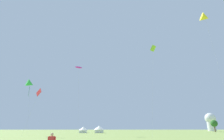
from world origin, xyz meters
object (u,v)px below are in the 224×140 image
at_px(kite_lime_box, 153,49).
at_px(festival_tent_right, 99,129).
at_px(kite_magenta_parafoil, 79,67).
at_px(kite_red_diamond, 39,93).
at_px(observatory_dome, 211,121).
at_px(kite_green_delta, 30,84).
at_px(kite_yellow_delta, 205,18).
at_px(tree_distant_left, 214,123).
at_px(festival_tent_left, 83,130).

xyz_separation_m(kite_lime_box, festival_tent_right, (-14.90, 36.25, -19.80)).
xyz_separation_m(kite_magenta_parafoil, festival_tent_right, (6.96, 17.58, -20.73)).
xyz_separation_m(kite_red_diamond, festival_tent_right, (15.49, 28.92, -9.65)).
distance_m(kite_red_diamond, observatory_dome, 105.30).
distance_m(kite_green_delta, festival_tent_right, 33.35).
bearing_deg(observatory_dome, festival_tent_right, -151.64).
relative_size(kite_yellow_delta, festival_tent_right, 6.42).
xyz_separation_m(kite_yellow_delta, festival_tent_right, (-26.12, 42.19, -25.16)).
bearing_deg(observatory_dome, kite_green_delta, -146.83).
relative_size(kite_lime_box, festival_tent_right, 5.11).
distance_m(kite_magenta_parafoil, tree_distant_left, 73.53).
bearing_deg(festival_tent_left, kite_magenta_parafoil, -91.38).
bearing_deg(kite_red_diamond, kite_green_delta, 128.56).
xyz_separation_m(kite_yellow_delta, tree_distant_left, (30.47, 56.79, -22.67)).
relative_size(kite_magenta_parafoil, kite_lime_box, 1.02).
distance_m(kite_red_diamond, kite_yellow_delta, 46.35).
distance_m(kite_yellow_delta, festival_tent_right, 55.64).
distance_m(kite_magenta_parafoil, observatory_dome, 92.96).
relative_size(festival_tent_right, tree_distant_left, 0.76).
height_order(festival_tent_right, tree_distant_left, tree_distant_left).
distance_m(kite_lime_box, tree_distant_left, 67.99).
bearing_deg(kite_green_delta, kite_magenta_parafoil, 15.54).
bearing_deg(kite_magenta_parafoil, kite_red_diamond, -126.96).
distance_m(kite_red_diamond, kite_green_delta, 10.27).
distance_m(kite_red_diamond, festival_tent_left, 31.86).
bearing_deg(kite_red_diamond, festival_tent_right, 61.82).
relative_size(observatory_dome, tree_distant_left, 1.88).
xyz_separation_m(kite_green_delta, observatory_dome, (88.43, 57.79, -9.37)).
height_order(kite_magenta_parafoil, festival_tent_left, kite_magenta_parafoil).
distance_m(kite_yellow_delta, tree_distant_left, 68.32).
distance_m(kite_yellow_delta, festival_tent_left, 59.09).
relative_size(kite_magenta_parafoil, tree_distant_left, 3.96).
xyz_separation_m(festival_tent_left, observatory_dome, (73.62, 36.21, 4.69)).
xyz_separation_m(kite_red_diamond, kite_yellow_delta, (41.62, -13.26, 15.52)).
bearing_deg(kite_red_diamond, festival_tent_left, 72.79).
relative_size(kite_red_diamond, tree_distant_left, 2.17).
relative_size(kite_green_delta, festival_tent_right, 3.86).
bearing_deg(festival_tent_left, kite_green_delta, -124.46).
relative_size(kite_yellow_delta, observatory_dome, 2.59).
relative_size(kite_green_delta, observatory_dome, 1.56).
bearing_deg(festival_tent_left, festival_tent_right, 0.00).
height_order(kite_red_diamond, festival_tent_left, kite_red_diamond).
bearing_deg(kite_red_diamond, tree_distant_left, 31.12).
bearing_deg(festival_tent_left, kite_yellow_delta, -52.26).
relative_size(kite_red_diamond, festival_tent_right, 2.87).
bearing_deg(kite_lime_box, kite_red_diamond, 166.46).
height_order(kite_magenta_parafoil, kite_yellow_delta, kite_yellow_delta).
bearing_deg(kite_lime_box, festival_tent_right, 112.35).
bearing_deg(observatory_dome, tree_distant_left, -115.91).
height_order(kite_magenta_parafoil, observatory_dome, kite_magenta_parafoil).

